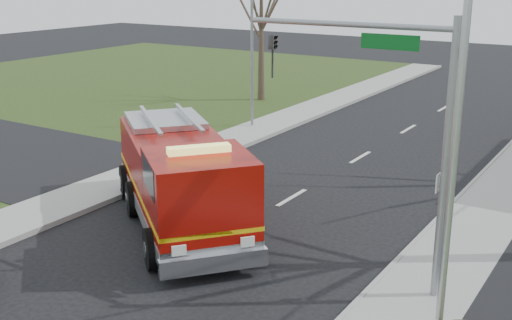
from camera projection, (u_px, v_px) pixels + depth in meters
The scene contains 7 objects.
ground at pixel (185, 260), 17.77m from camera, with size 120.00×120.00×0.00m, color black.
sidewalk_left at pixel (36, 214), 20.93m from camera, with size 2.40×80.00×0.15m, color gray.
bare_tree_left at pixel (261, 8), 37.50m from camera, with size 4.50×4.50×9.00m.
traffic_signal_mast at pixel (395, 105), 14.97m from camera, with size 5.29×0.18×6.80m.
streetlight_pole at pixel (452, 141), 12.40m from camera, with size 1.48×0.16×8.40m.
utility_pole_far at pixel (252, 59), 31.59m from camera, with size 0.14×0.14×7.00m, color gray.
fire_engine at pixel (182, 181), 19.70m from camera, with size 8.04×7.36×3.29m.
Camera 1 is at (10.35, -12.66, 7.74)m, focal length 45.00 mm.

